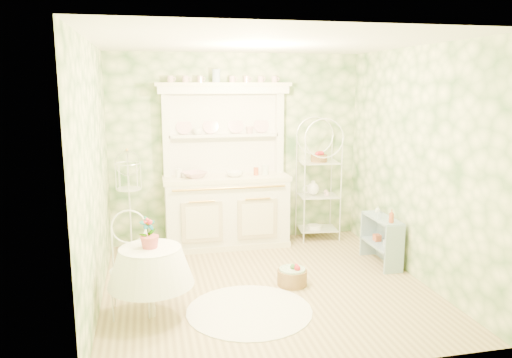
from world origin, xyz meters
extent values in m
plane|color=tan|center=(0.00, 0.00, 0.00)|extent=(3.60, 3.60, 0.00)
plane|color=white|center=(0.00, 0.00, 2.70)|extent=(3.60, 3.60, 0.00)
plane|color=#F4F6BD|center=(-1.80, 0.00, 1.35)|extent=(3.60, 3.60, 0.00)
plane|color=#F4F6BD|center=(1.80, 0.00, 1.35)|extent=(3.60, 3.60, 0.00)
plane|color=#F4F6BD|center=(0.00, 1.80, 1.35)|extent=(3.60, 3.60, 0.00)
plane|color=#F4F6BD|center=(0.00, -1.80, 1.35)|extent=(3.60, 3.60, 0.00)
cube|color=white|center=(-0.20, 1.52, 1.15)|extent=(1.87, 0.61, 2.29)
cube|color=white|center=(1.17, 1.57, 0.83)|extent=(0.56, 0.43, 1.67)
cube|color=#8EAABC|center=(1.61, 0.38, 0.30)|extent=(0.36, 0.74, 0.61)
cylinder|color=white|center=(-1.27, -0.51, 0.40)|extent=(0.86, 0.86, 0.80)
cube|color=white|center=(-1.48, -0.38, 0.49)|extent=(0.46, 0.46, 0.98)
cube|color=white|center=(-1.52, 1.41, 0.74)|extent=(0.35, 0.35, 1.47)
cylinder|color=olive|center=(0.30, -0.05, 0.09)|extent=(0.33, 0.33, 0.19)
cylinder|color=white|center=(-0.31, -0.60, 0.01)|extent=(1.60, 1.60, 0.01)
imported|color=white|center=(-0.64, 1.50, 1.02)|extent=(0.43, 0.43, 0.08)
imported|color=white|center=(-0.09, 1.45, 1.02)|extent=(0.27, 0.27, 0.07)
imported|color=white|center=(-0.57, 1.68, 1.61)|extent=(0.14, 0.14, 0.09)
imported|color=white|center=(0.17, 1.68, 1.61)|extent=(0.12, 0.12, 0.10)
imported|color=#3F7238|center=(-1.29, -0.51, 0.85)|extent=(0.19, 0.17, 0.30)
imported|color=#B75530|center=(1.59, 0.11, 0.68)|extent=(0.08, 0.08, 0.17)
imported|color=#9DB6CF|center=(1.54, 0.33, 0.65)|extent=(0.06, 0.06, 0.11)
imported|color=silver|center=(1.64, 0.58, 0.65)|extent=(0.10, 0.10, 0.10)
camera|label=1|loc=(-1.26, -5.23, 2.27)|focal=35.00mm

